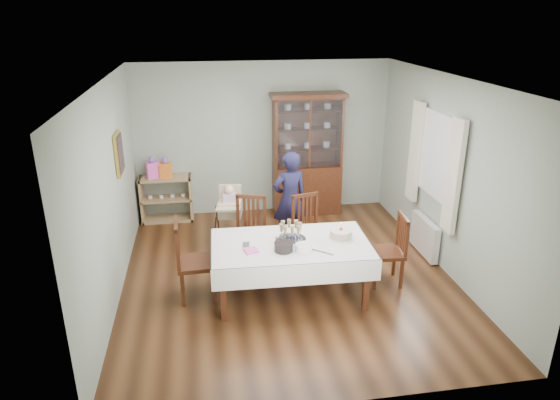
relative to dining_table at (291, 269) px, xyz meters
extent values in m
plane|color=#593319|center=(0.05, 0.54, -0.38)|extent=(5.00, 5.00, 0.00)
plane|color=#9EAA99|center=(0.05, 3.04, 0.97)|extent=(4.50, 0.00, 4.50)
plane|color=#9EAA99|center=(-2.20, 0.54, 0.97)|extent=(0.00, 5.00, 5.00)
plane|color=#9EAA99|center=(2.30, 0.54, 0.97)|extent=(0.00, 5.00, 5.00)
plane|color=white|center=(0.05, 0.54, 2.32)|extent=(5.00, 5.00, 0.00)
cube|color=#4C2513|center=(0.00, 0.00, 0.34)|extent=(1.93, 1.11, 0.06)
cube|color=white|center=(0.00, 0.00, 0.37)|extent=(2.04, 1.21, 0.01)
cube|color=#4C2513|center=(0.80, 2.80, 0.07)|extent=(1.20, 0.45, 0.90)
cube|color=white|center=(0.80, 2.61, 1.12)|extent=(1.12, 0.01, 1.16)
cube|color=#4C2513|center=(0.80, 2.80, 1.76)|extent=(1.30, 0.48, 0.07)
cube|color=tan|center=(-1.70, 2.82, -0.36)|extent=(0.90, 0.38, 0.04)
cube|color=tan|center=(-1.70, 2.82, 0.02)|extent=(0.90, 0.38, 0.03)
cube|color=tan|center=(-1.70, 2.82, 0.40)|extent=(0.90, 0.38, 0.04)
cube|color=tan|center=(-2.12, 2.82, 0.02)|extent=(0.04, 0.38, 0.80)
cube|color=tan|center=(-1.28, 2.82, 0.02)|extent=(0.04, 0.38, 0.80)
cube|color=gold|center=(-2.17, 1.34, 1.27)|extent=(0.04, 0.48, 0.58)
cube|color=white|center=(2.27, 0.84, 1.17)|extent=(0.04, 1.02, 1.22)
cube|color=silver|center=(2.21, 0.22, 1.07)|extent=(0.07, 0.30, 1.55)
cube|color=silver|center=(2.21, 1.46, 1.07)|extent=(0.07, 0.30, 1.55)
cube|color=white|center=(2.21, 0.84, -0.08)|extent=(0.10, 0.80, 0.55)
cube|color=#4C2513|center=(-0.44, 0.90, 0.08)|extent=(0.56, 0.56, 0.05)
cube|color=#4C2513|center=(-0.38, 1.10, 0.36)|extent=(0.43, 0.15, 0.54)
cube|color=#4C2513|center=(0.47, 0.94, 0.06)|extent=(0.53, 0.53, 0.05)
cube|color=#4C2513|center=(0.42, 1.14, 0.33)|extent=(0.42, 0.14, 0.52)
cube|color=#4C2513|center=(-1.19, 0.17, 0.11)|extent=(0.50, 0.50, 0.05)
cube|color=#4C2513|center=(-1.40, 0.16, 0.40)|extent=(0.06, 0.46, 0.57)
cube|color=#4C2513|center=(1.33, 0.14, 0.06)|extent=(0.47, 0.47, 0.05)
cube|color=#4C2513|center=(1.53, 0.12, 0.33)|extent=(0.08, 0.42, 0.52)
imported|color=black|center=(0.25, 1.50, 0.38)|extent=(0.63, 0.49, 1.53)
cube|color=tan|center=(-0.67, 1.51, 0.28)|extent=(0.39, 0.36, 0.24)
cube|color=tan|center=(-0.67, 1.51, 0.48)|extent=(0.35, 0.12, 0.28)
cube|color=tan|center=(-0.67, 1.51, 0.36)|extent=(0.38, 0.22, 0.03)
cube|color=silver|center=(-0.67, 1.51, 0.44)|extent=(0.20, 0.17, 0.18)
sphere|color=beige|center=(-0.67, 1.51, 0.58)|extent=(0.15, 0.15, 0.15)
cylinder|color=silver|center=(0.01, 0.08, 0.38)|extent=(0.39, 0.39, 0.01)
torus|color=silver|center=(0.01, 0.08, 0.39)|extent=(0.39, 0.39, 0.02)
cylinder|color=white|center=(0.65, 0.03, 0.38)|extent=(0.32, 0.32, 0.02)
cylinder|color=brown|center=(0.65, 0.03, 0.44)|extent=(0.28, 0.28, 0.10)
cylinder|color=silver|center=(0.65, 0.03, 0.49)|extent=(0.28, 0.28, 0.01)
cylinder|color=#F24C4C|center=(0.65, 0.03, 0.54)|extent=(0.01, 0.01, 0.08)
sphere|color=yellow|center=(0.65, 0.03, 0.59)|extent=(0.02, 0.02, 0.02)
cylinder|color=black|center=(-0.12, -0.20, 0.43)|extent=(0.27, 0.27, 0.11)
cylinder|color=white|center=(0.12, -0.24, 0.42)|extent=(0.24, 0.24, 0.09)
cube|color=#FF5DC4|center=(-0.52, -0.15, 0.39)|extent=(0.19, 0.19, 0.02)
cube|color=silver|center=(0.33, -0.32, 0.38)|extent=(0.25, 0.22, 0.01)
cube|color=#FF5DC4|center=(-1.89, 2.80, 0.55)|extent=(0.24, 0.19, 0.28)
sphere|color=#E533B2|center=(-1.89, 2.80, 0.74)|extent=(0.11, 0.11, 0.11)
cube|color=orange|center=(-1.67, 2.80, 0.54)|extent=(0.21, 0.16, 0.25)
sphere|color=#E533B2|center=(-1.67, 2.80, 0.72)|extent=(0.12, 0.12, 0.12)
camera|label=1|loc=(-1.03, -5.56, 3.12)|focal=32.00mm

